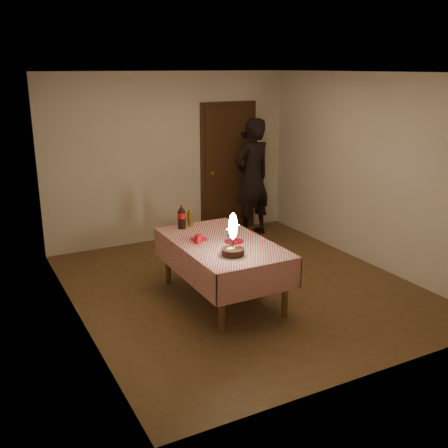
{
  "coord_description": "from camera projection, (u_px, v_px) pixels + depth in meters",
  "views": [
    {
      "loc": [
        -3.03,
        -5.29,
        2.66
      ],
      "look_at": [
        -0.39,
        -0.27,
        0.95
      ],
      "focal_mm": 42.0,
      "sensor_mm": 36.0,
      "label": 1
    }
  ],
  "objects": [
    {
      "name": "room_shell",
      "position": [
        242.0,
        155.0,
        6.2
      ],
      "size": [
        4.04,
        4.54,
        2.62
      ],
      "color": "beige",
      "rests_on": "ground"
    },
    {
      "name": "napkin_stack",
      "position": [
        199.0,
        239.0,
        6.1
      ],
      "size": [
        0.15,
        0.15,
        0.02
      ],
      "primitive_type": "cube",
      "color": "#AA1327",
      "rests_on": "dining_table"
    },
    {
      "name": "dining_table",
      "position": [
        222.0,
        250.0,
        6.07
      ],
      "size": [
        1.02,
        1.72,
        0.72
      ],
      "color": "brown",
      "rests_on": "ground"
    },
    {
      "name": "ground",
      "position": [
        241.0,
        286.0,
        6.6
      ],
      "size": [
        4.0,
        4.5,
        0.01
      ],
      "primitive_type": "cube",
      "color": "brown",
      "rests_on": "ground"
    },
    {
      "name": "red_cup",
      "position": [
        198.0,
        239.0,
        5.97
      ],
      "size": [
        0.08,
        0.08,
        0.1
      ],
      "primitive_type": "cylinder",
      "color": "#A90B14",
      "rests_on": "dining_table"
    },
    {
      "name": "amber_bottle_left",
      "position": [
        190.0,
        217.0,
        6.59
      ],
      "size": [
        0.06,
        0.06,
        0.25
      ],
      "color": "#5A410F",
      "rests_on": "dining_table"
    },
    {
      "name": "birthday_cake",
      "position": [
        233.0,
        244.0,
        5.56
      ],
      "size": [
        0.3,
        0.3,
        0.47
      ],
      "color": "white",
      "rests_on": "dining_table"
    },
    {
      "name": "red_plate",
      "position": [
        234.0,
        241.0,
        6.04
      ],
      "size": [
        0.22,
        0.22,
        0.01
      ],
      "primitive_type": "cylinder",
      "color": "#A50B1D",
      "rests_on": "dining_table"
    },
    {
      "name": "cola_bottle",
      "position": [
        182.0,
        217.0,
        6.49
      ],
      "size": [
        0.1,
        0.1,
        0.32
      ],
      "color": "black",
      "rests_on": "dining_table"
    },
    {
      "name": "clear_cup",
      "position": [
        230.0,
        239.0,
        5.98
      ],
      "size": [
        0.07,
        0.07,
        0.09
      ],
      "primitive_type": "cylinder",
      "color": "silver",
      "rests_on": "dining_table"
    },
    {
      "name": "photographer",
      "position": [
        252.0,
        178.0,
        8.38
      ],
      "size": [
        0.77,
        0.59,
        1.9
      ],
      "color": "black",
      "rests_on": "ground"
    }
  ]
}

